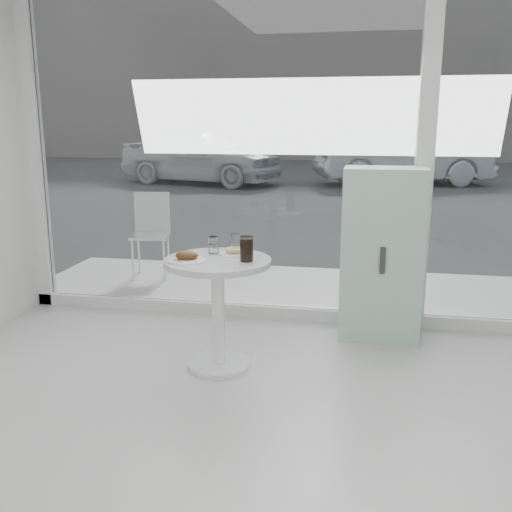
% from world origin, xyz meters
% --- Properties ---
extents(storefront, '(5.00, 0.14, 3.00)m').
position_xyz_m(storefront, '(0.07, 3.00, 1.71)').
color(storefront, white).
rests_on(storefront, ground).
extents(main_table, '(0.72, 0.72, 0.77)m').
position_xyz_m(main_table, '(-0.50, 1.90, 0.55)').
color(main_table, white).
rests_on(main_table, ground).
extents(patio_deck, '(5.60, 1.60, 0.05)m').
position_xyz_m(patio_deck, '(0.00, 3.80, 0.03)').
color(patio_deck, silver).
rests_on(patio_deck, ground).
extents(street, '(40.00, 24.00, 0.00)m').
position_xyz_m(street, '(0.00, 16.00, -0.00)').
color(street, '#3A3A3A').
rests_on(street, ground).
extents(far_building, '(40.00, 2.00, 8.00)m').
position_xyz_m(far_building, '(0.00, 25.00, 4.00)').
color(far_building, gray).
rests_on(far_building, ground).
extents(mint_cabinet, '(0.62, 0.44, 1.33)m').
position_xyz_m(mint_cabinet, '(0.60, 2.72, 0.67)').
color(mint_cabinet, '#98C3AB').
rests_on(mint_cabinet, ground).
extents(patio_chair, '(0.45, 0.45, 0.88)m').
position_xyz_m(patio_chair, '(-1.77, 3.99, 0.55)').
color(patio_chair, white).
rests_on(patio_chair, patio_deck).
extents(car_white, '(4.82, 3.02, 1.53)m').
position_xyz_m(car_white, '(-3.99, 13.57, 0.77)').
color(car_white, silver).
rests_on(car_white, street).
extents(car_silver, '(4.88, 2.80, 1.52)m').
position_xyz_m(car_silver, '(1.44, 14.29, 0.76)').
color(car_silver, '#AEB1B6').
rests_on(car_silver, street).
extents(plate_fritter, '(0.25, 0.25, 0.07)m').
position_xyz_m(plate_fritter, '(-0.68, 1.80, 0.80)').
color(plate_fritter, white).
rests_on(plate_fritter, main_table).
extents(plate_donut, '(0.20, 0.20, 0.05)m').
position_xyz_m(plate_donut, '(-0.42, 2.04, 0.79)').
color(plate_donut, white).
rests_on(plate_donut, main_table).
extents(water_tumbler_a, '(0.07, 0.07, 0.12)m').
position_xyz_m(water_tumbler_a, '(-0.57, 2.07, 0.82)').
color(water_tumbler_a, white).
rests_on(water_tumbler_a, main_table).
extents(water_tumbler_b, '(0.08, 0.08, 0.13)m').
position_xyz_m(water_tumbler_b, '(-0.43, 2.14, 0.83)').
color(water_tumbler_b, white).
rests_on(water_tumbler_b, main_table).
extents(cola_glass, '(0.09, 0.09, 0.17)m').
position_xyz_m(cola_glass, '(-0.30, 1.88, 0.85)').
color(cola_glass, white).
rests_on(cola_glass, main_table).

